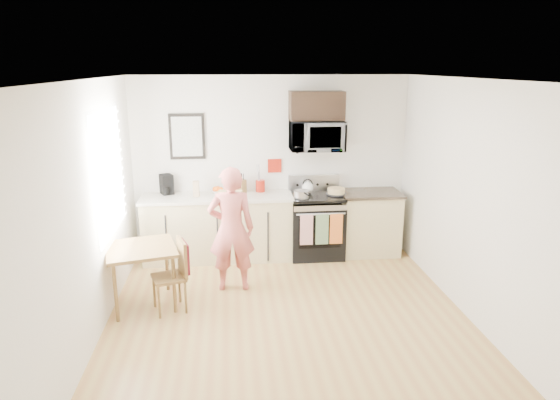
{
  "coord_description": "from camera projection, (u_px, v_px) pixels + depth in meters",
  "views": [
    {
      "loc": [
        -0.61,
        -4.89,
        2.74
      ],
      "look_at": [
        -0.0,
        1.0,
        1.13
      ],
      "focal_mm": 32.0,
      "sensor_mm": 36.0,
      "label": 1
    }
  ],
  "objects": [
    {
      "name": "right_wall",
      "position": [
        476.0,
        204.0,
        5.33
      ],
      "size": [
        0.04,
        4.6,
        2.6
      ],
      "primitive_type": "cube",
      "color": "white",
      "rests_on": "floor"
    },
    {
      "name": "cake",
      "position": [
        336.0,
        191.0,
        7.18
      ],
      "size": [
        0.29,
        0.29,
        0.1
      ],
      "color": "black",
      "rests_on": "range"
    },
    {
      "name": "countertop_left",
      "position": [
        217.0,
        197.0,
        7.07
      ],
      "size": [
        2.14,
        0.64,
        0.04
      ],
      "primitive_type": "cube",
      "color": "#F0E7CE",
      "rests_on": "cabinet_left"
    },
    {
      "name": "back_wall",
      "position": [
        271.0,
        166.0,
        7.34
      ],
      "size": [
        4.0,
        0.04,
        2.6
      ],
      "primitive_type": "cube",
      "color": "white",
      "rests_on": "floor"
    },
    {
      "name": "window",
      "position": [
        110.0,
        173.0,
        5.64
      ],
      "size": [
        0.06,
        1.4,
        1.5
      ],
      "color": "silver",
      "rests_on": "left_wall"
    },
    {
      "name": "person",
      "position": [
        231.0,
        229.0,
        6.12
      ],
      "size": [
        0.57,
        0.38,
        1.57
      ],
      "primitive_type": "imported",
      "rotation": [
        0.0,
        0.0,
        3.14
      ],
      "color": "#BC3A33",
      "rests_on": "floor"
    },
    {
      "name": "chair",
      "position": [
        178.0,
        265.0,
        5.66
      ],
      "size": [
        0.47,
        0.44,
        0.83
      ],
      "rotation": [
        0.0,
        0.0,
        0.32
      ],
      "color": "brown",
      "rests_on": "floor"
    },
    {
      "name": "upper_cabinet",
      "position": [
        317.0,
        106.0,
        7.0
      ],
      "size": [
        0.76,
        0.35,
        0.4
      ],
      "primitive_type": "cube",
      "color": "black",
      "rests_on": "back_wall"
    },
    {
      "name": "knife_block",
      "position": [
        242.0,
        186.0,
        7.23
      ],
      "size": [
        0.14,
        0.15,
        0.19
      ],
      "primitive_type": "cube",
      "rotation": [
        0.0,
        0.0,
        0.56
      ],
      "color": "brown",
      "rests_on": "countertop_left"
    },
    {
      "name": "dining_table",
      "position": [
        141.0,
        254.0,
        5.72
      ],
      "size": [
        0.81,
        0.81,
        0.72
      ],
      "rotation": [
        0.0,
        0.0,
        0.24
      ],
      "color": "brown",
      "rests_on": "floor"
    },
    {
      "name": "countertop_right",
      "position": [
        370.0,
        193.0,
        7.29
      ],
      "size": [
        0.88,
        0.64,
        0.04
      ],
      "primitive_type": "cube",
      "color": "black",
      "rests_on": "cabinet_right"
    },
    {
      "name": "wall_trivet",
      "position": [
        275.0,
        166.0,
        7.33
      ],
      "size": [
        0.2,
        0.02,
        0.2
      ],
      "primitive_type": "cube",
      "color": "#A61C0E",
      "rests_on": "back_wall"
    },
    {
      "name": "cabinet_left",
      "position": [
        218.0,
        229.0,
        7.19
      ],
      "size": [
        2.1,
        0.6,
        0.9
      ],
      "primitive_type": "cube",
      "color": "beige",
      "rests_on": "floor"
    },
    {
      "name": "front_wall",
      "position": [
        338.0,
        318.0,
        2.92
      ],
      "size": [
        4.0,
        0.04,
        2.6
      ],
      "primitive_type": "cube",
      "color": "white",
      "rests_on": "floor"
    },
    {
      "name": "range",
      "position": [
        316.0,
        227.0,
        7.31
      ],
      "size": [
        0.76,
        0.7,
        1.16
      ],
      "color": "black",
      "rests_on": "floor"
    },
    {
      "name": "floor",
      "position": [
        290.0,
        323.0,
        5.47
      ],
      "size": [
        4.6,
        4.6,
        0.0
      ],
      "primitive_type": "plane",
      "color": "#A4733F",
      "rests_on": "ground"
    },
    {
      "name": "milk_carton",
      "position": [
        196.0,
        189.0,
        7.0
      ],
      "size": [
        0.09,
        0.09,
        0.22
      ],
      "primitive_type": "cube",
      "rotation": [
        0.0,
        0.0,
        -0.04
      ],
      "color": "tan",
      "rests_on": "countertop_left"
    },
    {
      "name": "coffee_maker",
      "position": [
        167.0,
        185.0,
        7.14
      ],
      "size": [
        0.22,
        0.26,
        0.28
      ],
      "rotation": [
        0.0,
        0.0,
        0.42
      ],
      "color": "black",
      "rests_on": "countertop_left"
    },
    {
      "name": "microwave",
      "position": [
        317.0,
        136.0,
        7.07
      ],
      "size": [
        0.76,
        0.51,
        0.42
      ],
      "primitive_type": "imported",
      "color": "#B1B1B5",
      "rests_on": "back_wall"
    },
    {
      "name": "bread_bag",
      "position": [
        230.0,
        195.0,
        6.85
      ],
      "size": [
        0.35,
        0.23,
        0.12
      ],
      "primitive_type": "cube",
      "rotation": [
        0.0,
        0.0,
        -0.25
      ],
      "color": "#D6B870",
      "rests_on": "countertop_left"
    },
    {
      "name": "fruit_bowl",
      "position": [
        218.0,
        191.0,
        7.2
      ],
      "size": [
        0.28,
        0.28,
        0.1
      ],
      "color": "white",
      "rests_on": "countertop_left"
    },
    {
      "name": "pot",
      "position": [
        302.0,
        194.0,
        6.99
      ],
      "size": [
        0.21,
        0.36,
        0.11
      ],
      "rotation": [
        0.0,
        0.0,
        0.25
      ],
      "color": "#B1B1B5",
      "rests_on": "range"
    },
    {
      "name": "ceiling",
      "position": [
        291.0,
        79.0,
        4.79
      ],
      "size": [
        4.0,
        4.6,
        0.04
      ],
      "primitive_type": "cube",
      "color": "white",
      "rests_on": "back_wall"
    },
    {
      "name": "utensil_crock",
      "position": [
        260.0,
        181.0,
        7.26
      ],
      "size": [
        0.13,
        0.13,
        0.4
      ],
      "color": "#A61C0E",
      "rests_on": "countertop_left"
    },
    {
      "name": "left_wall",
      "position": [
        90.0,
        215.0,
        4.93
      ],
      "size": [
        0.04,
        4.6,
        2.6
      ],
      "primitive_type": "cube",
      "color": "white",
      "rests_on": "floor"
    },
    {
      "name": "kettle",
      "position": [
        308.0,
        187.0,
        7.24
      ],
      "size": [
        0.17,
        0.17,
        0.21
      ],
      "color": "white",
      "rests_on": "range"
    },
    {
      "name": "cabinet_right",
      "position": [
        369.0,
        224.0,
        7.41
      ],
      "size": [
        0.84,
        0.6,
        0.9
      ],
      "primitive_type": "cube",
      "color": "beige",
      "rests_on": "floor"
    },
    {
      "name": "wall_art",
      "position": [
        187.0,
        137.0,
        7.08
      ],
      "size": [
        0.5,
        0.04,
        0.65
      ],
      "color": "black",
      "rests_on": "back_wall"
    }
  ]
}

